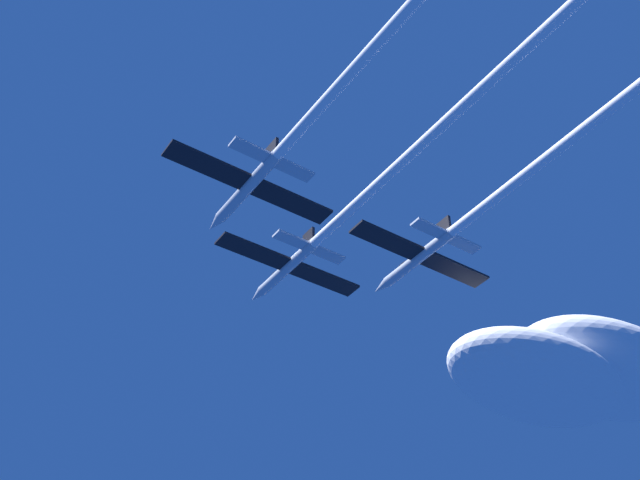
{
  "coord_description": "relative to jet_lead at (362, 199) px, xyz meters",
  "views": [
    {
      "loc": [
        -41.54,
        -68.04,
        -58.34
      ],
      "look_at": [
        -0.29,
        -7.2,
        -0.01
      ],
      "focal_mm": 44.78,
      "sensor_mm": 36.0,
      "label": 1
    }
  ],
  "objects": [
    {
      "name": "jet_lead",
      "position": [
        0.0,
        0.0,
        0.0
      ],
      "size": [
        19.74,
        58.03,
        3.27
      ],
      "color": "#B2BAC6"
    },
    {
      "name": "jet_left_wing",
      "position": [
        -12.2,
        -11.3,
        -1.25
      ],
      "size": [
        19.74,
        57.68,
        3.27
      ],
      "color": "#B2BAC6"
    },
    {
      "name": "jet_right_wing",
      "position": [
        11.41,
        -12.09,
        -0.93
      ],
      "size": [
        19.74,
        58.88,
        3.27
      ],
      "color": "#B2BAC6"
    },
    {
      "name": "cloud_wispy",
      "position": [
        37.69,
        10.83,
        -6.28
      ],
      "size": [
        29.77,
        16.37,
        10.42
      ],
      "primitive_type": "ellipsoid",
      "color": "white"
    },
    {
      "name": "cloud_puffy",
      "position": [
        54.51,
        11.25,
        0.45
      ],
      "size": [
        34.64,
        19.05,
        12.13
      ],
      "primitive_type": "ellipsoid",
      "color": "white"
    }
  ]
}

